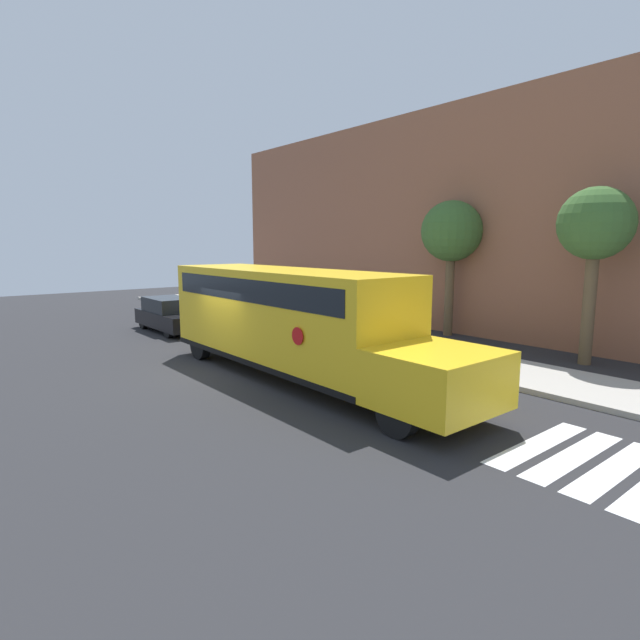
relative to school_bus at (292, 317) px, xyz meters
The scene contains 8 objects.
ground_plane 2.94m from the school_bus, 148.24° to the right, with size 60.00×60.00×0.00m, color #28282B.
sidewalk_strip 5.89m from the school_bus, 110.53° to the left, with size 44.00×3.00×0.15m.
building_backdrop 12.34m from the school_bus, 99.52° to the left, with size 32.00×4.00×9.81m.
crosswalk_stripes 8.75m from the school_bus, ahead, with size 3.30×3.20×0.01m.
school_bus is the anchor object (origin of this frame).
parked_car 9.85m from the school_bus, behind, with size 4.46×1.75×1.50m.
tree_near_sidewalk 9.97m from the school_bus, 60.32° to the left, with size 2.29×2.29×5.68m.
tree_far_sidewalk 9.63m from the school_bus, 97.93° to the left, with size 2.53×2.53×5.69m.
Camera 1 is at (13.63, -7.19, 3.90)m, focal length 28.00 mm.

